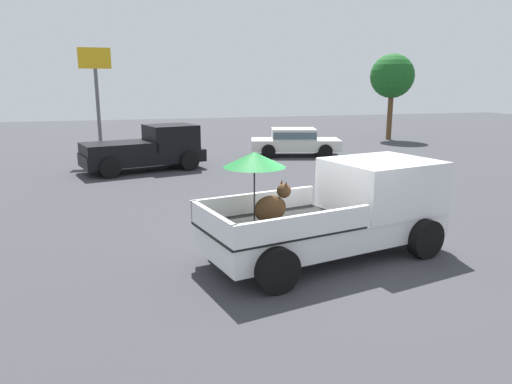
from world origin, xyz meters
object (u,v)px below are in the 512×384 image
parked_sedan_near (295,141)px  motel_sign (96,82)px  pickup_truck_main (344,209)px  pickup_truck_red (148,149)px

parked_sedan_near → motel_sign: 9.56m
pickup_truck_main → motel_sign: bearing=97.8°
pickup_truck_main → parked_sedan_near: bearing=61.4°
pickup_truck_main → motel_sign: motel_sign is taller
pickup_truck_red → motel_sign: (-1.93, 3.19, 2.66)m
pickup_truck_main → motel_sign: (-5.14, 14.30, 2.57)m
pickup_truck_red → parked_sedan_near: bearing=1.0°
motel_sign → parked_sedan_near: bearing=-7.3°
pickup_truck_red → parked_sedan_near: pickup_truck_red is taller
pickup_truck_red → motel_sign: size_ratio=1.02×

